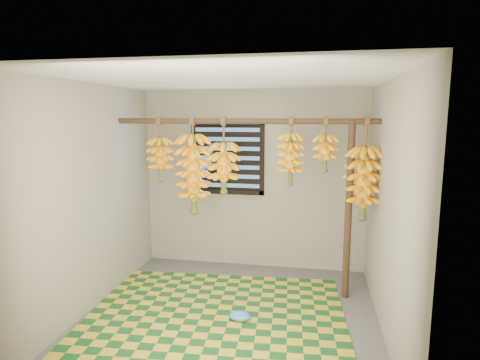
% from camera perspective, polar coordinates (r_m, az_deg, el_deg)
% --- Properties ---
extents(floor, '(3.00, 3.00, 0.01)m').
position_cam_1_polar(floor, '(4.39, -1.42, -18.90)').
color(floor, '#4D4D4D').
rests_on(floor, ground).
extents(ceiling, '(3.00, 3.00, 0.01)m').
position_cam_1_polar(ceiling, '(3.90, -1.57, 14.22)').
color(ceiling, silver).
rests_on(ceiling, wall_back).
extents(wall_back, '(3.00, 0.01, 2.40)m').
position_cam_1_polar(wall_back, '(5.43, 1.89, -0.01)').
color(wall_back, gray).
rests_on(wall_back, floor).
extents(wall_left, '(0.01, 3.00, 2.40)m').
position_cam_1_polar(wall_left, '(4.53, -20.44, -2.38)').
color(wall_left, gray).
rests_on(wall_left, floor).
extents(wall_right, '(0.01, 3.00, 2.40)m').
position_cam_1_polar(wall_right, '(3.94, 20.46, -4.03)').
color(wall_right, gray).
rests_on(wall_right, floor).
extents(window, '(1.00, 0.04, 1.00)m').
position_cam_1_polar(window, '(5.43, -1.80, 3.18)').
color(window, black).
rests_on(window, wall_back).
extents(hanging_pole, '(3.00, 0.06, 0.06)m').
position_cam_1_polar(hanging_pole, '(4.57, 0.36, 8.37)').
color(hanging_pole, '#463121').
rests_on(hanging_pole, wall_left).
extents(support_post, '(0.08, 0.08, 2.00)m').
position_cam_1_polar(support_post, '(4.63, 15.16, -4.44)').
color(support_post, '#463121').
rests_on(support_post, floor).
extents(woven_mat, '(2.80, 2.30, 0.01)m').
position_cam_1_polar(woven_mat, '(4.41, -3.48, -18.65)').
color(woven_mat, '#174F1E').
rests_on(woven_mat, floor).
extents(plastic_bag, '(0.23, 0.18, 0.09)m').
position_cam_1_polar(plastic_bag, '(4.28, -0.03, -18.77)').
color(plastic_bag, '#3C89E2').
rests_on(plastic_bag, woven_mat).
extents(banana_bunch_a, '(0.29, 0.29, 0.77)m').
position_cam_1_polar(banana_bunch_a, '(4.87, -11.24, 2.94)').
color(banana_bunch_a, brown).
rests_on(banana_bunch_a, hanging_pole).
extents(banana_bunch_b, '(0.38, 0.38, 1.13)m').
position_cam_1_polar(banana_bunch_b, '(4.76, -6.62, 0.84)').
color(banana_bunch_b, brown).
rests_on(banana_bunch_b, hanging_pole).
extents(banana_bunch_c, '(0.37, 0.37, 0.89)m').
position_cam_1_polar(banana_bunch_c, '(4.65, -2.31, 1.71)').
color(banana_bunch_c, brown).
rests_on(banana_bunch_c, hanging_pole).
extents(banana_bunch_d, '(0.29, 0.29, 0.77)m').
position_cam_1_polar(banana_bunch_d, '(4.52, 7.21, 2.97)').
color(banana_bunch_d, brown).
rests_on(banana_bunch_d, hanging_pole).
extents(banana_bunch_e, '(0.37, 0.37, 1.12)m').
position_cam_1_polar(banana_bunch_e, '(4.58, 17.20, -0.47)').
color(banana_bunch_e, brown).
rests_on(banana_bunch_e, hanging_pole).
extents(banana_bunch_f, '(0.27, 0.27, 0.60)m').
position_cam_1_polar(banana_bunch_f, '(4.51, 12.01, 3.80)').
color(banana_bunch_f, brown).
rests_on(banana_bunch_f, hanging_pole).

